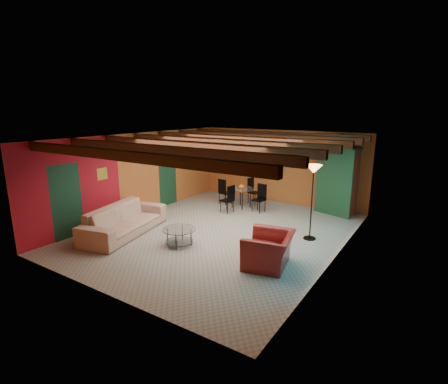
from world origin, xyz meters
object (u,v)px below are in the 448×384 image
Objects in this scene: dining_table at (241,194)px; sofa at (125,220)px; armchair at (269,250)px; floor_lamp at (312,203)px; vase at (242,179)px; coffee_table at (179,237)px; armoire at (336,181)px; potted_plant at (339,141)px.

sofa is at bearing -109.47° from dining_table.
floor_lamp is at bearing 161.70° from armchair.
floor_lamp reaches higher than vase.
vase reaches higher than armchair.
dining_table is (-2.86, 3.69, 0.10)m from armchair.
floor_lamp is (0.23, 2.09, 0.65)m from armchair.
coffee_table is at bearing -140.08° from floor_lamp.
coffee_table is at bearing -96.27° from sofa.
armoire is at bearing 92.61° from floor_lamp.
floor_lamp is at bearing -27.41° from vase.
armchair reaches higher than coffee_table.
coffee_table is 4.55× the size of vase.
armoire is at bearing 0.00° from potted_plant.
potted_plant reaches higher than coffee_table.
dining_table is (1.44, 4.07, 0.08)m from sofa.
potted_plant is (0.10, 4.88, 2.07)m from armchair.
sofa is 1.50× the size of dining_table.
potted_plant is at bearing 166.79° from armchair.
floor_lamp is at bearing -87.39° from potted_plant.
potted_plant reaches higher than dining_table.
armoire reaches higher than armchair.
floor_lamp is (0.13, -2.79, -0.07)m from armoire.
coffee_table is 3.97m from vase.
armoire is (0.10, 4.88, 0.72)m from armchair.
vase is at bearing -143.01° from armoire.
potted_plant is at bearing 21.96° from dining_table.
floor_lamp is at bearing -74.12° from sofa.
sofa is at bearing -109.47° from vase.
dining_table reaches higher than sofa.
vase is at bearing -158.04° from potted_plant.
coffee_table is at bearing -84.33° from vase.
sofa is 3.16× the size of coffee_table.
potted_plant is at bearing 21.96° from vase.
sofa is 1.27× the size of armoire.
armoire is at bearing -52.62° from sofa.
potted_plant is (0.00, 0.00, 1.35)m from armoire.
sofa is 2.39× the size of armchair.
vase is (-0.38, 3.86, 0.84)m from coffee_table.
potted_plant is 3.48m from vase.
dining_table is (-0.38, 3.86, 0.26)m from coffee_table.
armchair is at bearing -96.31° from floor_lamp.
potted_plant is (-0.13, 2.79, 1.42)m from floor_lamp.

